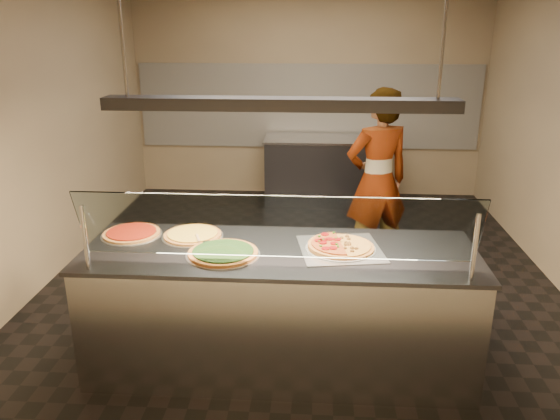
# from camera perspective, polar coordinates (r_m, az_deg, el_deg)

# --- Properties ---
(ground) EXTENTS (5.00, 6.00, 0.02)m
(ground) POSITION_cam_1_polar(r_m,az_deg,el_deg) (5.54, 2.16, -7.34)
(ground) COLOR black
(ground) RESTS_ON ground
(wall_back) EXTENTS (5.00, 0.02, 3.00)m
(wall_back) POSITION_cam_1_polar(r_m,az_deg,el_deg) (8.03, 2.99, 12.20)
(wall_back) COLOR #9C8865
(wall_back) RESTS_ON ground
(wall_front) EXTENTS (5.00, 0.02, 3.00)m
(wall_front) POSITION_cam_1_polar(r_m,az_deg,el_deg) (2.18, 0.12, -6.79)
(wall_front) COLOR #9C8865
(wall_front) RESTS_ON ground
(wall_left) EXTENTS (0.02, 6.00, 3.00)m
(wall_left) POSITION_cam_1_polar(r_m,az_deg,el_deg) (5.70, -24.00, 7.81)
(wall_left) COLOR #9C8865
(wall_left) RESTS_ON ground
(tile_band) EXTENTS (4.90, 0.02, 1.20)m
(tile_band) POSITION_cam_1_polar(r_m,az_deg,el_deg) (8.03, 2.96, 10.76)
(tile_band) COLOR silver
(tile_band) RESTS_ON wall_back
(serving_counter) EXTENTS (2.78, 0.94, 0.93)m
(serving_counter) POSITION_cam_1_polar(r_m,az_deg,el_deg) (4.06, -0.02, -10.22)
(serving_counter) COLOR #B7B7BC
(serving_counter) RESTS_ON ground
(sneeze_guard) EXTENTS (2.54, 0.18, 0.54)m
(sneeze_guard) POSITION_cam_1_polar(r_m,az_deg,el_deg) (3.42, -0.41, -1.88)
(sneeze_guard) COLOR #B7B7BC
(sneeze_guard) RESTS_ON serving_counter
(perforated_tray) EXTENTS (0.64, 0.64, 0.01)m
(perforated_tray) POSITION_cam_1_polar(r_m,az_deg,el_deg) (3.89, 6.34, -3.99)
(perforated_tray) COLOR silver
(perforated_tray) RESTS_ON serving_counter
(half_pizza_pepperoni) EXTENTS (0.31, 0.49, 0.05)m
(half_pizza_pepperoni) POSITION_cam_1_polar(r_m,az_deg,el_deg) (3.87, 4.70, -3.58)
(half_pizza_pepperoni) COLOR #965725
(half_pizza_pepperoni) RESTS_ON perforated_tray
(half_pizza_sausage) EXTENTS (0.31, 0.49, 0.04)m
(half_pizza_sausage) POSITION_cam_1_polar(r_m,az_deg,el_deg) (3.89, 7.96, -3.74)
(half_pizza_sausage) COLOR #965725
(half_pizza_sausage) RESTS_ON perforated_tray
(pizza_spinach) EXTENTS (0.51, 0.51, 0.03)m
(pizza_spinach) POSITION_cam_1_polar(r_m,az_deg,el_deg) (3.79, -5.97, -4.44)
(pizza_spinach) COLOR silver
(pizza_spinach) RESTS_ON serving_counter
(pizza_cheese) EXTENTS (0.46, 0.46, 0.03)m
(pizza_cheese) POSITION_cam_1_polar(r_m,az_deg,el_deg) (4.14, -9.11, -2.53)
(pizza_cheese) COLOR silver
(pizza_cheese) RESTS_ON serving_counter
(pizza_tomato) EXTENTS (0.45, 0.45, 0.03)m
(pizza_tomato) POSITION_cam_1_polar(r_m,az_deg,el_deg) (4.27, -15.23, -2.30)
(pizza_tomato) COLOR silver
(pizza_tomato) RESTS_ON serving_counter
(pizza_spatula) EXTENTS (0.24, 0.22, 0.02)m
(pizza_spatula) POSITION_cam_1_polar(r_m,az_deg,el_deg) (3.98, -7.94, -3.13)
(pizza_spatula) COLOR #B7B7BC
(pizza_spatula) RESTS_ON pizza_spinach
(prep_table) EXTENTS (1.73, 0.74, 0.93)m
(prep_table) POSITION_cam_1_polar(r_m,az_deg,el_deg) (7.77, 4.82, 4.17)
(prep_table) COLOR #37373C
(prep_table) RESTS_ON ground
(worker) EXTENTS (0.80, 0.67, 1.87)m
(worker) POSITION_cam_1_polar(r_m,az_deg,el_deg) (5.57, 10.11, 2.96)
(worker) COLOR black
(worker) RESTS_ON ground
(heat_lamp_housing) EXTENTS (2.30, 0.18, 0.08)m
(heat_lamp_housing) POSITION_cam_1_polar(r_m,az_deg,el_deg) (3.58, -0.03, 11.01)
(heat_lamp_housing) COLOR #37373C
(heat_lamp_housing) RESTS_ON ceiling
(lamp_rod_left) EXTENTS (0.02, 0.02, 1.01)m
(lamp_rod_left) POSITION_cam_1_polar(r_m,az_deg,el_deg) (3.75, -16.39, 19.02)
(lamp_rod_left) COLOR #B7B7BC
(lamp_rod_left) RESTS_ON ceiling
(lamp_rod_right) EXTENTS (0.02, 0.02, 1.01)m
(lamp_rod_right) POSITION_cam_1_polar(r_m,az_deg,el_deg) (3.62, 16.94, 19.00)
(lamp_rod_right) COLOR #B7B7BC
(lamp_rod_right) RESTS_ON ceiling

